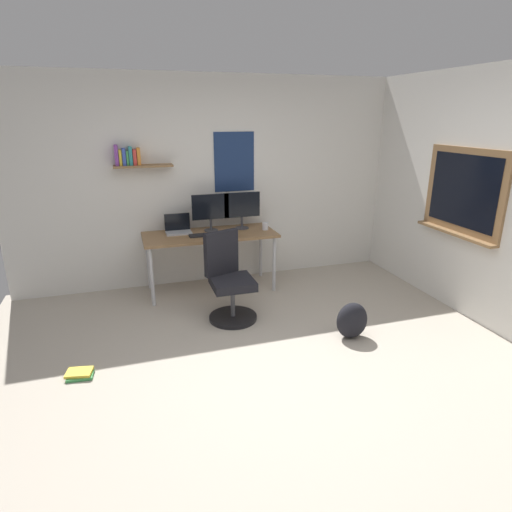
% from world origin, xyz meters
% --- Properties ---
extents(ground_plane, '(5.20, 5.20, 0.00)m').
position_xyz_m(ground_plane, '(0.00, 0.00, 0.00)').
color(ground_plane, '#ADA393').
rests_on(ground_plane, ground).
extents(wall_back, '(5.00, 0.30, 2.60)m').
position_xyz_m(wall_back, '(-0.01, 2.45, 1.30)').
color(wall_back, silver).
rests_on(wall_back, ground).
extents(desk, '(1.61, 0.67, 0.74)m').
position_xyz_m(desk, '(-0.13, 2.04, 0.67)').
color(desk, olive).
rests_on(desk, ground).
extents(office_chair, '(0.53, 0.55, 0.95)m').
position_xyz_m(office_chair, '(-0.10, 1.20, 0.41)').
color(office_chair, black).
rests_on(office_chair, ground).
extents(laptop, '(0.31, 0.21, 0.23)m').
position_xyz_m(laptop, '(-0.49, 2.19, 0.79)').
color(laptop, '#ADAFB5').
rests_on(laptop, desk).
extents(monitor_primary, '(0.46, 0.17, 0.46)m').
position_xyz_m(monitor_primary, '(-0.09, 2.14, 1.01)').
color(monitor_primary, '#38383D').
rests_on(monitor_primary, desk).
extents(monitor_secondary, '(0.46, 0.17, 0.46)m').
position_xyz_m(monitor_secondary, '(0.31, 2.14, 1.01)').
color(monitor_secondary, '#38383D').
rests_on(monitor_secondary, desk).
extents(keyboard, '(0.37, 0.13, 0.02)m').
position_xyz_m(keyboard, '(-0.21, 1.95, 0.75)').
color(keyboard, black).
rests_on(keyboard, desk).
extents(computer_mouse, '(0.10, 0.06, 0.03)m').
position_xyz_m(computer_mouse, '(0.07, 1.95, 0.76)').
color(computer_mouse, '#262628').
rests_on(computer_mouse, desk).
extents(coffee_mug, '(0.08, 0.08, 0.09)m').
position_xyz_m(coffee_mug, '(0.58, 2.00, 0.78)').
color(coffee_mug, silver).
rests_on(coffee_mug, desk).
extents(backpack, '(0.32, 0.22, 0.37)m').
position_xyz_m(backpack, '(0.95, 0.40, 0.19)').
color(backpack, black).
rests_on(backpack, ground).
extents(book_stack_on_floor, '(0.24, 0.19, 0.05)m').
position_xyz_m(book_stack_on_floor, '(-1.60, 0.49, 0.03)').
color(book_stack_on_floor, '#3D934C').
rests_on(book_stack_on_floor, ground).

